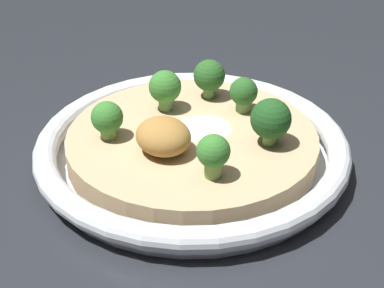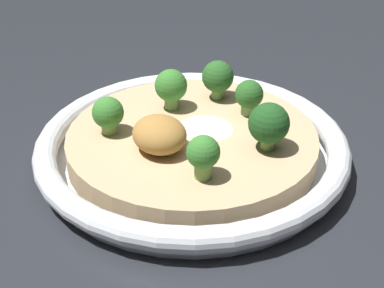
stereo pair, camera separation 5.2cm
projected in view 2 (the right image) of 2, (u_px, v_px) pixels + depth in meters
name	position (u px, v px, depth m)	size (l,w,h in m)	color
ground_plane	(192.00, 162.00, 0.53)	(6.00, 6.00, 0.00)	#23262B
risotto_bowl	(192.00, 147.00, 0.52)	(0.28, 0.28, 0.03)	silver
cheese_sprinkle	(207.00, 124.00, 0.52)	(0.05, 0.05, 0.01)	white
crispy_onion_garnish	(159.00, 134.00, 0.49)	(0.05, 0.04, 0.03)	#A37538
broccoli_left	(171.00, 87.00, 0.55)	(0.03, 0.03, 0.04)	#668E47
broccoli_back_left	(218.00, 77.00, 0.56)	(0.03, 0.03, 0.04)	#668E47
broccoli_right	(269.00, 124.00, 0.48)	(0.03, 0.03, 0.04)	#759E4C
broccoli_back	(247.00, 95.00, 0.54)	(0.03, 0.03, 0.03)	#668E47
broccoli_front_left	(108.00, 114.00, 0.51)	(0.03, 0.03, 0.03)	#759E4C
broccoli_front_right	(203.00, 154.00, 0.45)	(0.03, 0.03, 0.04)	#759E4C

